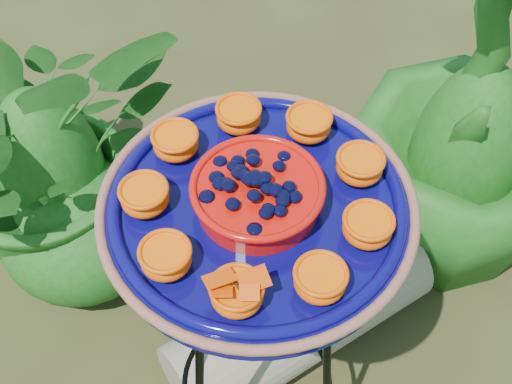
% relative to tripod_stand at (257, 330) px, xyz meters
% --- Properties ---
extents(tripod_stand, '(0.38, 0.38, 0.87)m').
position_rel_tripod_stand_xyz_m(tripod_stand, '(0.00, 0.00, 0.00)').
color(tripod_stand, black).
rests_on(tripod_stand, ground).
extents(feeder_dish, '(0.53, 0.53, 0.10)m').
position_rel_tripod_stand_xyz_m(feeder_dish, '(-0.00, -0.00, 0.38)').
color(feeder_dish, '#090753').
rests_on(feeder_dish, tripod_stand).
extents(driftwood_log, '(0.69, 0.59, 0.23)m').
position_rel_tripod_stand_xyz_m(driftwood_log, '(0.10, 0.25, -0.42)').
color(driftwood_log, gray).
rests_on(driftwood_log, ground).
extents(shrub_back_left, '(0.94, 0.92, 0.79)m').
position_rel_tripod_stand_xyz_m(shrub_back_left, '(-0.56, 0.57, -0.14)').
color(shrub_back_left, '#174E14').
rests_on(shrub_back_left, ground).
extents(shrub_back_right, '(0.83, 0.83, 1.05)m').
position_rel_tripod_stand_xyz_m(shrub_back_right, '(0.51, 0.62, -0.00)').
color(shrub_back_right, '#174E14').
rests_on(shrub_back_right, ground).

